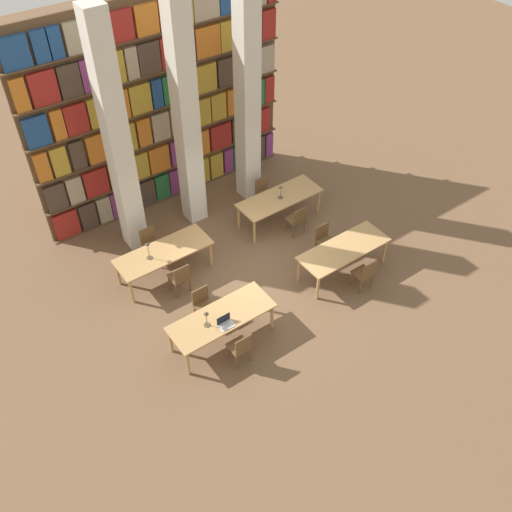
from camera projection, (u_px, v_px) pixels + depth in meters
name	position (u px, v px, depth m)	size (l,w,h in m)	color
ground_plane	(253.00, 273.00, 13.90)	(40.00, 40.00, 0.00)	brown
bookshelf_bank	(163.00, 109.00, 14.39)	(7.04, 0.35, 5.50)	brown
pillar_left	(117.00, 141.00, 12.69)	(0.50, 0.50, 6.00)	silver
pillar_center	(186.00, 117.00, 13.44)	(0.50, 0.50, 6.00)	silver
pillar_right	(247.00, 96.00, 14.18)	(0.50, 0.50, 6.00)	silver
reading_table_0	(222.00, 319.00, 11.97)	(2.29, 0.87, 0.76)	tan
chair_0	(241.00, 347.00, 11.68)	(0.42, 0.40, 0.89)	brown
chair_1	(204.00, 304.00, 12.53)	(0.42, 0.40, 0.89)	brown
desk_lamp_0	(206.00, 316.00, 11.56)	(0.14, 0.14, 0.41)	brown
laptop	(226.00, 323.00, 11.73)	(0.32, 0.22, 0.21)	silver
reading_table_1	(344.00, 251.00, 13.49)	(2.29, 0.87, 0.76)	tan
chair_2	(365.00, 273.00, 13.23)	(0.42, 0.40, 0.89)	brown
chair_3	(324.00, 240.00, 14.07)	(0.42, 0.40, 0.89)	brown
reading_table_2	(164.00, 254.00, 13.42)	(2.29, 0.87, 0.76)	tan
chair_4	(180.00, 277.00, 13.13)	(0.42, 0.40, 0.89)	brown
chair_5	(151.00, 243.00, 13.98)	(0.42, 0.40, 0.89)	brown
desk_lamp_1	(148.00, 248.00, 12.97)	(0.14, 0.14, 0.49)	brown
reading_table_3	(280.00, 199.00, 14.92)	(2.29, 0.87, 0.76)	tan
chair_6	(297.00, 219.00, 14.64)	(0.42, 0.40, 0.89)	brown
chair_7	(264.00, 192.00, 15.49)	(0.42, 0.40, 0.89)	brown
desk_lamp_2	(281.00, 190.00, 14.67)	(0.14, 0.14, 0.39)	brown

